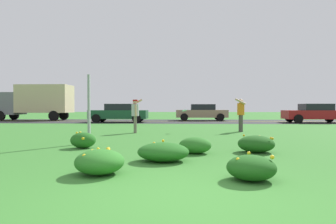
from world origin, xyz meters
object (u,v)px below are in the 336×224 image
car_red_center_left (315,113)px  box_truck_gray (35,100)px  sign_post_near_path (89,109)px  person_thrower_red_cap_gray_shirt (135,113)px  frisbee_pale_blue (184,111)px  person_catcher_orange_shirt (241,112)px  car_tan_center_right (202,112)px  car_dark_green_rightmost (119,113)px

car_red_center_left → box_truck_gray: box_truck_gray is taller
sign_post_near_path → box_truck_gray: 19.84m
sign_post_near_path → box_truck_gray: size_ratio=0.34×
person_thrower_red_cap_gray_shirt → frisbee_pale_blue: 2.32m
person_catcher_orange_shirt → car_tan_center_right: (-1.07, 11.99, -0.21)m
person_thrower_red_cap_gray_shirt → car_red_center_left: size_ratio=0.35×
person_catcher_orange_shirt → frisbee_pale_blue: 2.76m
sign_post_near_path → car_red_center_left: bearing=45.9°
car_tan_center_right → frisbee_pale_blue: bearing=-97.6°
frisbee_pale_blue → car_tan_center_right: 12.52m
person_catcher_orange_shirt → car_tan_center_right: bearing=95.1°
person_catcher_orange_shirt → frisbee_pale_blue: person_catcher_orange_shirt is taller
person_thrower_red_cap_gray_shirt → frisbee_pale_blue: person_thrower_red_cap_gray_shirt is taller
car_dark_green_rightmost → person_thrower_red_cap_gray_shirt: bearing=-73.7°
person_catcher_orange_shirt → car_tan_center_right: size_ratio=0.36×
car_red_center_left → box_truck_gray: 23.80m
sign_post_near_path → frisbee_pale_blue: sign_post_near_path is taller
frisbee_pale_blue → person_catcher_orange_shirt: bearing=8.8°
sign_post_near_path → person_thrower_red_cap_gray_shirt: bearing=77.6°
sign_post_near_path → frisbee_pale_blue: 5.49m
car_red_center_left → box_truck_gray: bearing=172.1°
car_tan_center_right → box_truck_gray: size_ratio=0.67×
car_red_center_left → car_dark_green_rightmost: 15.13m
person_catcher_orange_shirt → car_dark_green_rightmost: size_ratio=0.36×
person_thrower_red_cap_gray_shirt → car_tan_center_right: (3.91, 12.89, -0.20)m
car_tan_center_right → sign_post_near_path: bearing=-105.8°
car_dark_green_rightmost → person_catcher_orange_shirt: bearing=-48.1°
person_catcher_orange_shirt → car_red_center_left: (7.32, 8.72, -0.21)m
frisbee_pale_blue → person_thrower_red_cap_gray_shirt: bearing=-168.0°
person_thrower_red_cap_gray_shirt → frisbee_pale_blue: bearing=12.0°
person_thrower_red_cap_gray_shirt → car_red_center_left: 15.63m
sign_post_near_path → car_tan_center_right: size_ratio=0.50×
sign_post_near_path → car_tan_center_right: bearing=74.2°
person_thrower_red_cap_gray_shirt → person_catcher_orange_shirt: (4.99, 0.91, 0.01)m
sign_post_near_path → car_dark_green_rightmost: 13.78m
car_tan_center_right → car_dark_green_rightmost: bearing=-154.1°
frisbee_pale_blue → car_dark_green_rightmost: 10.46m
frisbee_pale_blue → car_tan_center_right: size_ratio=0.06×
person_thrower_red_cap_gray_shirt → box_truck_gray: box_truck_gray is taller
car_red_center_left → person_catcher_orange_shirt: bearing=-130.0°
sign_post_near_path → box_truck_gray: box_truck_gray is taller
person_thrower_red_cap_gray_shirt → car_dark_green_rightmost: person_thrower_red_cap_gray_shirt is taller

